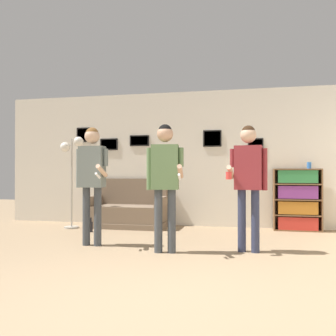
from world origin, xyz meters
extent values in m
plane|color=#937A5B|center=(0.00, 0.00, 0.00)|extent=(20.00, 20.00, 0.00)
cube|color=silver|center=(0.00, 4.56, 1.35)|extent=(8.62, 0.06, 2.70)
cube|color=black|center=(-2.07, 4.52, 1.66)|extent=(0.38, 0.02, 0.24)
cube|color=gray|center=(-2.07, 4.51, 1.66)|extent=(0.34, 0.01, 0.20)
cube|color=black|center=(0.11, 4.52, 1.74)|extent=(0.36, 0.02, 0.33)
cube|color=gray|center=(0.11, 4.51, 1.74)|extent=(0.32, 0.01, 0.28)
cube|color=black|center=(0.95, 4.52, 1.58)|extent=(0.29, 0.02, 0.30)
cube|color=beige|center=(0.95, 4.51, 1.58)|extent=(0.25, 0.01, 0.25)
cube|color=black|center=(-1.40, 4.52, 1.73)|extent=(0.41, 0.02, 0.22)
cube|color=gray|center=(-1.40, 4.51, 1.73)|extent=(0.37, 0.01, 0.18)
cube|color=black|center=(-2.63, 4.52, 1.87)|extent=(0.35, 0.02, 0.31)
cube|color=#B2B2BC|center=(-2.63, 4.51, 1.87)|extent=(0.31, 0.01, 0.26)
cube|color=#7A6651|center=(-1.52, 4.09, 0.05)|extent=(1.50, 0.80, 0.10)
cube|color=#7A6651|center=(-1.52, 4.09, 0.26)|extent=(1.44, 0.74, 0.32)
cube|color=#7A6651|center=(-1.52, 4.42, 0.68)|extent=(1.44, 0.14, 0.52)
cube|color=#7A6651|center=(-2.21, 4.09, 0.51)|extent=(0.12, 0.74, 0.18)
cube|color=#7A6651|center=(-0.82, 4.09, 0.51)|extent=(0.12, 0.74, 0.18)
cube|color=brown|center=(1.27, 4.34, 0.57)|extent=(0.02, 0.30, 1.14)
cube|color=brown|center=(2.10, 4.34, 0.57)|extent=(0.02, 0.30, 1.14)
cube|color=brown|center=(1.69, 4.48, 0.57)|extent=(0.85, 0.01, 1.14)
cube|color=brown|center=(1.69, 4.34, 0.01)|extent=(0.80, 0.30, 0.02)
cube|color=brown|center=(1.69, 4.34, 1.13)|extent=(0.80, 0.30, 0.02)
cube|color=brown|center=(1.69, 4.34, 0.29)|extent=(0.80, 0.30, 0.02)
cube|color=brown|center=(1.69, 4.34, 0.57)|extent=(0.80, 0.30, 0.02)
cube|color=brown|center=(1.69, 4.34, 0.86)|extent=(0.80, 0.30, 0.02)
cube|color=red|center=(1.69, 4.33, 0.14)|extent=(0.69, 0.26, 0.23)
cube|color=#B77023|center=(1.69, 4.33, 0.42)|extent=(0.69, 0.26, 0.23)
cube|color=#7F3889|center=(1.69, 4.33, 0.71)|extent=(0.69, 0.26, 0.23)
cube|color=#338447|center=(1.69, 4.33, 0.99)|extent=(0.69, 0.26, 0.23)
cylinder|color=#ADA89E|center=(-2.52, 3.72, 0.01)|extent=(0.28, 0.28, 0.03)
cylinder|color=#ADA89E|center=(-2.52, 3.72, 0.88)|extent=(0.03, 0.03, 1.69)
cylinder|color=#ADA89E|center=(-2.45, 3.72, 1.69)|extent=(0.02, 0.16, 0.02)
sphere|color=white|center=(-2.38, 3.72, 1.66)|extent=(0.19, 0.19, 0.19)
cylinder|color=#ADA89E|center=(-2.59, 3.72, 1.59)|extent=(0.02, 0.16, 0.02)
sphere|color=white|center=(-2.66, 3.72, 1.56)|extent=(0.19, 0.19, 0.19)
cylinder|color=#3D4247|center=(-1.52, 2.22, 0.43)|extent=(0.11, 0.11, 0.85)
cylinder|color=#3D4247|center=(-1.34, 2.22, 0.43)|extent=(0.11, 0.11, 0.85)
cube|color=slate|center=(-1.43, 2.22, 1.16)|extent=(0.36, 0.20, 0.60)
sphere|color=#D1A889|center=(-1.43, 2.22, 1.60)|extent=(0.22, 0.22, 0.22)
sphere|color=brown|center=(-1.43, 2.22, 1.64)|extent=(0.19, 0.19, 0.19)
cylinder|color=slate|center=(-1.21, 2.22, 1.29)|extent=(0.07, 0.07, 0.26)
cylinder|color=#D1A889|center=(-1.22, 2.08, 1.10)|extent=(0.07, 0.31, 0.19)
cylinder|color=white|center=(-1.22, 1.94, 1.03)|extent=(0.04, 0.14, 0.09)
cylinder|color=slate|center=(-1.64, 2.23, 1.13)|extent=(0.07, 0.07, 0.57)
cylinder|color=#3D4247|center=(-0.36, 1.97, 0.42)|extent=(0.11, 0.11, 0.85)
cylinder|color=#3D4247|center=(-0.18, 1.99, 0.42)|extent=(0.11, 0.11, 0.85)
cube|color=#5B7A4C|center=(-0.27, 1.98, 1.15)|extent=(0.38, 0.24, 0.60)
sphere|color=tan|center=(-0.27, 1.98, 1.59)|extent=(0.22, 0.22, 0.22)
sphere|color=black|center=(-0.27, 1.98, 1.63)|extent=(0.19, 0.19, 0.19)
cylinder|color=#5B7A4C|center=(-0.06, 2.01, 1.28)|extent=(0.07, 0.07, 0.25)
cylinder|color=tan|center=(-0.04, 1.87, 1.09)|extent=(0.10, 0.31, 0.19)
cylinder|color=white|center=(-0.03, 1.73, 1.02)|extent=(0.05, 0.14, 0.09)
cylinder|color=#5B7A4C|center=(-0.49, 1.96, 1.12)|extent=(0.07, 0.07, 0.56)
cylinder|color=#2D334C|center=(0.73, 2.27, 0.42)|extent=(0.11, 0.11, 0.84)
cylinder|color=#2D334C|center=(0.91, 2.25, 0.42)|extent=(0.11, 0.11, 0.84)
cube|color=maroon|center=(0.82, 2.26, 1.14)|extent=(0.38, 0.24, 0.60)
sphere|color=#D1A889|center=(0.82, 2.26, 1.58)|extent=(0.22, 0.22, 0.22)
sphere|color=#382314|center=(0.82, 2.26, 1.62)|extent=(0.18, 0.18, 0.18)
cylinder|color=maroon|center=(1.03, 2.23, 1.12)|extent=(0.07, 0.07, 0.56)
cylinder|color=maroon|center=(0.61, 2.29, 1.27)|extent=(0.07, 0.07, 0.25)
cylinder|color=#D1A889|center=(0.59, 2.15, 1.08)|extent=(0.10, 0.31, 0.19)
cylinder|color=red|center=(0.57, 2.01, 1.03)|extent=(0.08, 0.08, 0.10)
cylinder|color=black|center=(-1.96, 3.36, 0.09)|extent=(0.07, 0.07, 0.18)
cylinder|color=black|center=(-1.96, 3.36, 0.22)|extent=(0.03, 0.03, 0.08)
cylinder|color=blue|center=(1.90, 4.34, 1.20)|extent=(0.08, 0.08, 0.12)
camera|label=1|loc=(0.85, -2.90, 1.08)|focal=40.00mm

